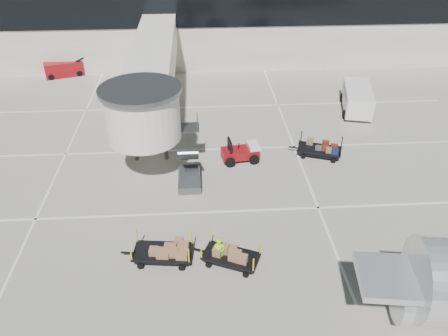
{
  "coord_description": "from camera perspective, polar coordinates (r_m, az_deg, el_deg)",
  "views": [
    {
      "loc": [
        -0.7,
        -17.45,
        15.72
      ],
      "look_at": [
        0.64,
        3.49,
        2.0
      ],
      "focal_mm": 35.0,
      "sensor_mm": 36.0,
      "label": 1
    }
  ],
  "objects": [
    {
      "name": "box_cart_near",
      "position": [
        21.71,
        1.07,
        -11.44
      ],
      "size": [
        3.34,
        2.31,
        1.31
      ],
      "rotation": [
        0.0,
        0.0,
        -0.4
      ],
      "color": "black",
      "rests_on": "ground"
    },
    {
      "name": "belt_loader",
      "position": [
        45.92,
        -20.13,
        12.09
      ],
      "size": [
        4.05,
        2.54,
        1.83
      ],
      "rotation": [
        0.0,
        0.0,
        0.32
      ],
      "color": "maroon",
      "rests_on": "ground"
    },
    {
      "name": "lane_markings",
      "position": [
        31.05,
        -3.11,
        2.73
      ],
      "size": [
        40.0,
        30.0,
        0.02
      ],
      "color": "white",
      "rests_on": "ground"
    },
    {
      "name": "baggage_tug",
      "position": [
        29.29,
        2.25,
        2.05
      ],
      "size": [
        2.64,
        1.91,
        1.63
      ],
      "rotation": [
        0.0,
        0.0,
        0.15
      ],
      "color": "maroon",
      "rests_on": "ground"
    },
    {
      "name": "jet_bridge",
      "position": [
        32.01,
        -9.49,
        11.79
      ],
      "size": [
        5.7,
        20.4,
        6.03
      ],
      "color": "white",
      "rests_on": "ground"
    },
    {
      "name": "ground_worker",
      "position": [
        21.48,
        -0.64,
        -10.87
      ],
      "size": [
        0.62,
        0.46,
        1.57
      ],
      "primitive_type": "imported",
      "rotation": [
        0.0,
        0.0,
        -0.15
      ],
      "color": "#8FFF1A",
      "rests_on": "ground"
    },
    {
      "name": "minivan",
      "position": [
        37.62,
        17.01,
        8.91
      ],
      "size": [
        3.13,
        5.4,
        1.92
      ],
      "rotation": [
        0.0,
        0.0,
        -0.23
      ],
      "color": "white",
      "rests_on": "ground"
    },
    {
      "name": "ground",
      "position": [
        23.5,
        -1.03,
        -8.82
      ],
      "size": [
        140.0,
        140.0,
        0.0
      ],
      "primitive_type": "plane",
      "color": "#B7B1A4",
      "rests_on": "ground"
    },
    {
      "name": "terminal",
      "position": [
        48.79,
        -3.35,
        19.35
      ],
      "size": [
        64.0,
        12.11,
        15.2
      ],
      "color": "silver",
      "rests_on": "ground"
    },
    {
      "name": "box_cart_far",
      "position": [
        22.01,
        -8.13,
        -10.84
      ],
      "size": [
        3.61,
        1.76,
        1.39
      ],
      "rotation": [
        0.0,
        0.0,
        -0.12
      ],
      "color": "black",
      "rests_on": "ground"
    },
    {
      "name": "suitcase_cart",
      "position": [
        30.47,
        12.27,
        2.36
      ],
      "size": [
        3.6,
        2.32,
        1.39
      ],
      "rotation": [
        0.0,
        0.0,
        -0.34
      ],
      "color": "black",
      "rests_on": "ground"
    }
  ]
}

